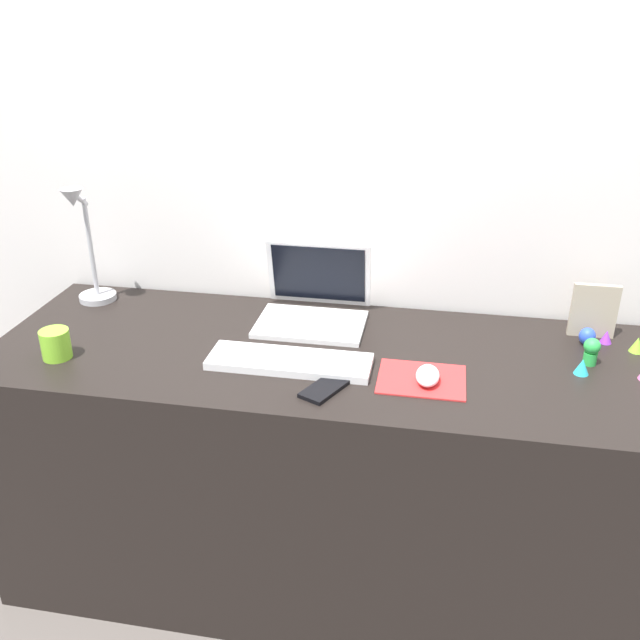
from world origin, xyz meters
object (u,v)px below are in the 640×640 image
(desk_lamp, at_px, (86,249))
(toy_figurine_purple, at_px, (606,337))
(toy_figurine_cyan, at_px, (582,366))
(picture_frame, at_px, (594,311))
(keyboard, at_px, (290,362))
(toy_figurine_lime, at_px, (637,345))
(cell_phone, at_px, (325,388))
(toy_figurine_green, at_px, (591,350))
(coffee_mug, at_px, (56,344))
(mouse, at_px, (428,376))
(toy_figurine_blue, at_px, (587,336))
(laptop, at_px, (314,301))

(desk_lamp, distance_m, toy_figurine_purple, 1.48)
(desk_lamp, height_order, toy_figurine_cyan, desk_lamp)
(desk_lamp, height_order, picture_frame, desk_lamp)
(keyboard, relative_size, toy_figurine_lime, 10.09)
(cell_phone, xyz_separation_m, toy_figurine_green, (0.63, 0.25, 0.03))
(desk_lamp, distance_m, toy_figurine_lime, 1.55)
(desk_lamp, height_order, coffee_mug, desk_lamp)
(coffee_mug, relative_size, toy_figurine_green, 1.07)
(keyboard, height_order, desk_lamp, desk_lamp)
(toy_figurine_lime, bearing_deg, cell_phone, -155.97)
(toy_figurine_purple, bearing_deg, coffee_mug, -166.18)
(mouse, bearing_deg, cell_phone, -161.85)
(toy_figurine_green, bearing_deg, mouse, -156.71)
(cell_phone, bearing_deg, toy_figurine_lime, 49.71)
(cell_phone, relative_size, coffee_mug, 1.68)
(desk_lamp, height_order, toy_figurine_blue, desk_lamp)
(cell_phone, xyz_separation_m, picture_frame, (0.66, 0.42, 0.07))
(laptop, height_order, picture_frame, laptop)
(desk_lamp, xyz_separation_m, toy_figurine_purple, (1.47, 0.00, -0.15))
(keyboard, xyz_separation_m, toy_figurine_green, (0.74, 0.14, 0.03))
(keyboard, relative_size, picture_frame, 2.73)
(picture_frame, bearing_deg, toy_figurine_lime, -35.59)
(laptop, relative_size, coffee_mug, 3.93)
(laptop, relative_size, desk_lamp, 0.84)
(coffee_mug, bearing_deg, toy_figurine_green, 9.03)
(mouse, relative_size, toy_figurine_green, 1.35)
(toy_figurine_cyan, distance_m, toy_figurine_green, 0.06)
(laptop, distance_m, toy_figurine_cyan, 0.73)
(toy_figurine_cyan, bearing_deg, coffee_mug, -172.97)
(cell_phone, xyz_separation_m, desk_lamp, (-0.78, 0.38, 0.17))
(desk_lamp, distance_m, coffee_mug, 0.37)
(toy_figurine_blue, xyz_separation_m, toy_figurine_purple, (0.05, 0.02, -0.01))
(toy_figurine_green, height_order, toy_figurine_purple, toy_figurine_green)
(toy_figurine_green, bearing_deg, toy_figurine_blue, 84.91)
(mouse, distance_m, picture_frame, 0.55)
(keyboard, height_order, toy_figurine_lime, toy_figurine_lime)
(desk_lamp, bearing_deg, keyboard, -22.25)
(desk_lamp, bearing_deg, cell_phone, -25.97)
(mouse, height_order, toy_figurine_purple, mouse)
(desk_lamp, xyz_separation_m, toy_figurine_blue, (1.42, -0.02, -0.15))
(keyboard, distance_m, cell_phone, 0.15)
(toy_figurine_green, bearing_deg, coffee_mug, -170.97)
(laptop, xyz_separation_m, toy_figurine_blue, (0.74, -0.03, -0.03))
(toy_figurine_blue, height_order, toy_figurine_lime, toy_figurine_blue)
(laptop, bearing_deg, desk_lamp, -179.01)
(toy_figurine_blue, distance_m, toy_figurine_green, 0.11)
(toy_figurine_blue, height_order, toy_figurine_purple, toy_figurine_blue)
(keyboard, xyz_separation_m, coffee_mug, (-0.59, -0.07, 0.03))
(keyboard, bearing_deg, toy_figurine_lime, 15.16)
(cell_phone, xyz_separation_m, toy_figurine_cyan, (0.61, 0.20, 0.02))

